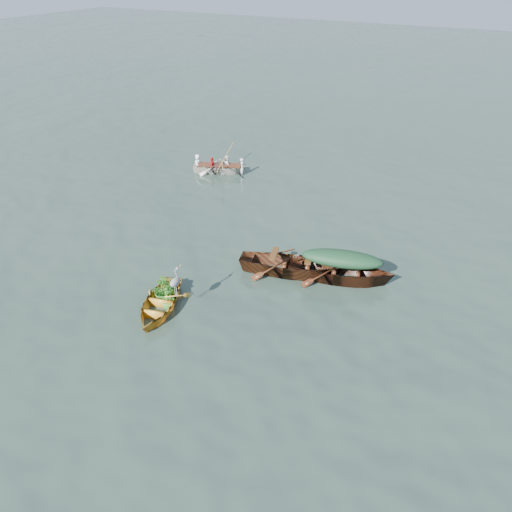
{
  "coord_description": "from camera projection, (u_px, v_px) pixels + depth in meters",
  "views": [
    {
      "loc": [
        7.42,
        -10.39,
        9.12
      ],
      "look_at": [
        0.69,
        2.0,
        0.5
      ],
      "focal_mm": 35.0,
      "sensor_mm": 36.0,
      "label": 1
    }
  ],
  "objects": [
    {
      "name": "rowed_boat",
      "position": [
        220.0,
        173.0,
        24.07
      ],
      "size": [
        3.84,
        2.47,
        0.85
      ],
      "primitive_type": "imported",
      "rotation": [
        0.0,
        0.0,
        1.97
      ],
      "color": "white",
      "rests_on": "ground"
    },
    {
      "name": "heron",
      "position": [
        175.0,
        287.0,
        14.34
      ],
      "size": [
        0.39,
        0.46,
        0.92
      ],
      "primitive_type": null,
      "rotation": [
        0.0,
        0.0,
        0.3
      ],
      "color": "gray",
      "rests_on": "yellow_dinghy"
    },
    {
      "name": "open_wooden_boat",
      "position": [
        291.0,
        274.0,
        16.53
      ],
      "size": [
        4.97,
        2.68,
        1.13
      ],
      "primitive_type": "imported",
      "rotation": [
        0.0,
        0.0,
        1.84
      ],
      "color": "#563315",
      "rests_on": "ground"
    },
    {
      "name": "green_tarp_boat",
      "position": [
        340.0,
        280.0,
        16.2
      ],
      "size": [
        4.92,
        2.63,
        1.12
      ],
      "primitive_type": "imported",
      "rotation": [
        0.0,
        0.0,
        1.83
      ],
      "color": "#492611",
      "rests_on": "ground"
    },
    {
      "name": "rowers",
      "position": [
        220.0,
        157.0,
        23.66
      ],
      "size": [
        2.77,
        1.93,
        0.76
      ],
      "primitive_type": "imported",
      "rotation": [
        0.0,
        0.0,
        1.97
      ],
      "color": "silver",
      "rests_on": "rowed_boat"
    },
    {
      "name": "oars",
      "position": [
        220.0,
        164.0,
        23.84
      ],
      "size": [
        1.57,
        2.63,
        0.06
      ],
      "primitive_type": null,
      "rotation": [
        0.0,
        0.0,
        1.97
      ],
      "color": "#A87840",
      "rests_on": "rowed_boat"
    },
    {
      "name": "green_tarp_cover",
      "position": [
        342.0,
        259.0,
        15.78
      ],
      "size": [
        2.71,
        1.45,
        0.52
      ],
      "primitive_type": "ellipsoid",
      "rotation": [
        0.0,
        0.0,
        1.83
      ],
      "color": "#193F21",
      "rests_on": "green_tarp_boat"
    },
    {
      "name": "yellow_dinghy",
      "position": [
        160.0,
        310.0,
        14.85
      ],
      "size": [
        2.26,
        3.46,
        0.86
      ],
      "primitive_type": "imported",
      "rotation": [
        0.0,
        0.0,
        0.3
      ],
      "color": "gold",
      "rests_on": "ground"
    },
    {
      "name": "ground",
      "position": [
        206.0,
        293.0,
        15.57
      ],
      "size": [
        140.0,
        140.0,
        0.0
      ],
      "primitive_type": "plane",
      "color": "#2F4137",
      "rests_on": "ground"
    },
    {
      "name": "dinghy_weeds",
      "position": [
        165.0,
        280.0,
        14.93
      ],
      "size": [
        0.93,
        1.07,
        0.6
      ],
      "primitive_type": "imported",
      "rotation": [
        0.0,
        0.0,
        0.3
      ],
      "color": "#2A6019",
      "rests_on": "yellow_dinghy"
    },
    {
      "name": "thwart_benches",
      "position": [
        291.0,
        259.0,
        16.22
      ],
      "size": [
        2.52,
        1.48,
        0.04
      ],
      "primitive_type": null,
      "rotation": [
        0.0,
        0.0,
        1.84
      ],
      "color": "#4A2A11",
      "rests_on": "open_wooden_boat"
    }
  ]
}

